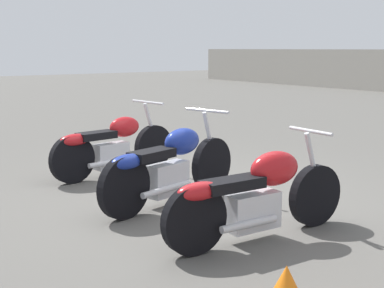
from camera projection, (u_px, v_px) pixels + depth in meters
The scene contains 4 objects.
ground_plane at pixel (198, 196), 6.50m from camera, with size 60.00×60.00×0.00m, color #5B5954.
motorcycle_slot_0 at pixel (113, 146), 7.46m from camera, with size 0.71×2.02×1.01m.
motorcycle_slot_1 at pixel (170, 166), 6.08m from camera, with size 0.80×2.12×1.04m.
motorcycle_slot_2 at pixel (257, 195), 4.94m from camera, with size 0.56×2.08×0.99m.
Camera 1 is at (5.06, -3.74, 1.77)m, focal length 50.00 mm.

